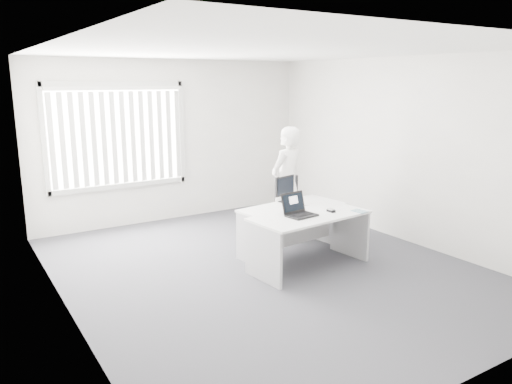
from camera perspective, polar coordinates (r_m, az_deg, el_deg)
ground at (r=6.70m, az=1.21°, el=-8.74°), size 6.00×6.00×0.00m
wall_back at (r=8.96m, az=-9.41°, el=5.79°), size 5.00×0.02×2.80m
wall_front at (r=4.22m, az=24.37°, el=-2.83°), size 5.00×0.02×2.80m
wall_left at (r=5.39m, az=-21.50°, el=0.60°), size 0.02×6.00×2.80m
wall_right at (r=7.97m, az=16.51°, el=4.60°), size 0.02×6.00×2.80m
ceiling at (r=6.25m, az=1.34°, el=15.92°), size 5.00×6.00×0.02m
window at (r=8.57m, az=-15.54°, el=6.20°), size 2.32×0.06×1.76m
blinds at (r=8.51m, az=-15.41°, el=5.97°), size 2.20×0.10×1.50m
desk_near at (r=6.62m, az=6.14°, el=-4.27°), size 1.66×0.89×0.73m
desk_far at (r=7.15m, az=4.18°, el=-3.15°), size 1.61×0.91×0.70m
office_chair at (r=8.03m, az=3.94°, el=-2.91°), size 0.60×0.60×0.95m
person at (r=7.80m, az=3.51°, el=1.05°), size 0.75×0.61×1.76m
laptop at (r=6.43m, az=5.27°, el=-1.53°), size 0.41×0.38×0.29m
paper_sheet at (r=6.76m, az=8.40°, el=-2.19°), size 0.36×0.31×0.00m
mouse at (r=6.71m, az=8.57°, el=-2.07°), size 0.07×0.12×0.05m
booklet at (r=6.81m, az=11.76°, el=-2.16°), size 0.17×0.22×0.01m
keyboard at (r=7.00m, az=5.47°, el=-1.79°), size 0.43×0.21×0.02m
monitor at (r=7.32m, az=3.31°, el=0.35°), size 0.40×0.20×0.38m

